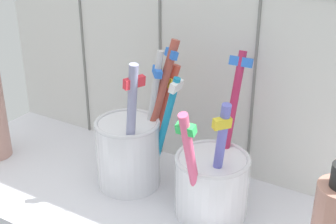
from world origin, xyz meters
TOP-DOWN VIEW (x-y plane):
  - counter_slab at (0.00, 0.00)cm, footprint 64.00×22.00cm
  - tile_wall_back at (0.00, 12.00)cm, footprint 64.00×2.20cm
  - toothbrush_cup_left at (-5.29, 2.40)cm, footprint 10.10×9.87cm
  - toothbrush_cup_right at (5.65, 2.13)cm, footprint 8.27×13.96cm

SIDE VIEW (x-z plane):
  - counter_slab at x=0.00cm, z-range 0.00..2.00cm
  - toothbrush_cup_right at x=5.65cm, z-range -2.59..14.76cm
  - toothbrush_cup_left at x=-5.29cm, z-range -1.96..15.95cm
  - tile_wall_back at x=0.00cm, z-range 0.00..45.00cm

